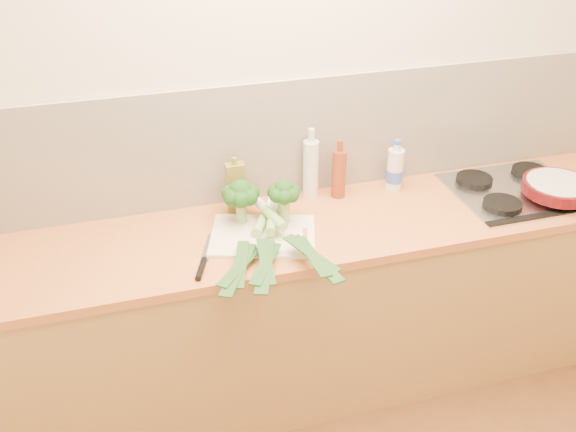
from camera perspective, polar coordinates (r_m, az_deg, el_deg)
name	(u,v)px	position (r m, az deg, el deg)	size (l,w,h in m)	color
room_shell	(287,139)	(2.84, -0.10, 6.84)	(3.50, 3.50, 3.50)	beige
counter	(304,307)	(2.99, 1.46, -8.08)	(3.20, 0.62, 0.90)	#A27943
gas_hob	(517,190)	(3.14, 19.67, 2.20)	(0.58, 0.50, 0.04)	silver
chopping_board	(263,236)	(2.64, -2.25, -1.75)	(0.43, 0.31, 0.01)	silver
broccoli_left	(241,194)	(2.66, -4.24, 1.94)	(0.16, 0.16, 0.20)	#89A45F
broccoli_right	(284,194)	(2.65, -0.37, 1.98)	(0.14, 0.14, 0.20)	#89A45F
leek_front	(257,231)	(2.62, -2.76, -1.34)	(0.39, 0.65, 0.04)	white
leek_mid	(270,235)	(2.56, -1.63, -1.68)	(0.26, 0.61, 0.04)	white
leek_back	(283,226)	(2.58, -0.47, -0.93)	(0.21, 0.69, 0.04)	white
chefs_knife	(203,263)	(2.50, -7.55, -4.18)	(0.14, 0.31, 0.02)	silver
skillet	(558,187)	(3.12, 22.90, 2.41)	(0.45, 0.31, 0.05)	#500D10
oil_tin	(236,187)	(2.77, -4.67, 2.54)	(0.08, 0.05, 0.26)	olive
glass_bottle	(311,168)	(2.88, 2.04, 4.28)	(0.07, 0.07, 0.33)	silver
amber_bottle	(339,173)	(2.89, 4.54, 3.85)	(0.06, 0.06, 0.28)	maroon
water_bottle	(395,171)	(3.00, 9.47, 4.01)	(0.08, 0.08, 0.23)	silver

